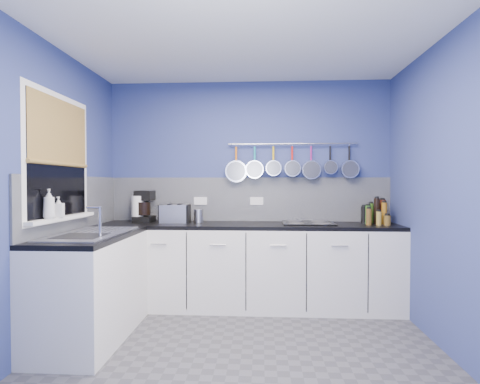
# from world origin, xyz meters

# --- Properties ---
(floor) EXTENTS (3.20, 3.00, 0.02)m
(floor) POSITION_xyz_m (0.00, 0.00, -0.01)
(floor) COLOR #47474C
(floor) RESTS_ON ground
(ceiling) EXTENTS (3.20, 3.00, 0.02)m
(ceiling) POSITION_xyz_m (0.00, 0.00, 2.51)
(ceiling) COLOR white
(ceiling) RESTS_ON ground
(wall_back) EXTENTS (3.20, 0.02, 2.50)m
(wall_back) POSITION_xyz_m (0.00, 1.51, 1.25)
(wall_back) COLOR navy
(wall_back) RESTS_ON ground
(wall_front) EXTENTS (3.20, 0.02, 2.50)m
(wall_front) POSITION_xyz_m (0.00, -1.51, 1.25)
(wall_front) COLOR navy
(wall_front) RESTS_ON ground
(wall_left) EXTENTS (0.02, 3.00, 2.50)m
(wall_left) POSITION_xyz_m (-1.61, 0.00, 1.25)
(wall_left) COLOR navy
(wall_left) RESTS_ON ground
(wall_right) EXTENTS (0.02, 3.00, 2.50)m
(wall_right) POSITION_xyz_m (1.61, 0.00, 1.25)
(wall_right) COLOR navy
(wall_right) RESTS_ON ground
(backsplash_back) EXTENTS (3.20, 0.02, 0.50)m
(backsplash_back) POSITION_xyz_m (0.00, 1.49, 1.15)
(backsplash_back) COLOR gray
(backsplash_back) RESTS_ON wall_back
(backsplash_left) EXTENTS (0.02, 1.80, 0.50)m
(backsplash_left) POSITION_xyz_m (-1.59, 0.60, 1.15)
(backsplash_left) COLOR gray
(backsplash_left) RESTS_ON wall_left
(cabinet_run_back) EXTENTS (3.20, 0.60, 0.86)m
(cabinet_run_back) POSITION_xyz_m (0.00, 1.20, 0.43)
(cabinet_run_back) COLOR silver
(cabinet_run_back) RESTS_ON ground
(worktop_back) EXTENTS (3.20, 0.60, 0.04)m
(worktop_back) POSITION_xyz_m (0.00, 1.20, 0.88)
(worktop_back) COLOR black
(worktop_back) RESTS_ON cabinet_run_back
(cabinet_run_left) EXTENTS (0.60, 1.20, 0.86)m
(cabinet_run_left) POSITION_xyz_m (-1.30, 0.30, 0.43)
(cabinet_run_left) COLOR silver
(cabinet_run_left) RESTS_ON ground
(worktop_left) EXTENTS (0.60, 1.20, 0.04)m
(worktop_left) POSITION_xyz_m (-1.30, 0.30, 0.88)
(worktop_left) COLOR black
(worktop_left) RESTS_ON cabinet_run_left
(window_frame) EXTENTS (0.01, 1.00, 1.10)m
(window_frame) POSITION_xyz_m (-1.58, 0.30, 1.55)
(window_frame) COLOR white
(window_frame) RESTS_ON wall_left
(window_glass) EXTENTS (0.01, 0.90, 1.00)m
(window_glass) POSITION_xyz_m (-1.57, 0.30, 1.55)
(window_glass) COLOR black
(window_glass) RESTS_ON wall_left
(bamboo_blind) EXTENTS (0.01, 0.90, 0.55)m
(bamboo_blind) POSITION_xyz_m (-1.56, 0.30, 1.77)
(bamboo_blind) COLOR #AC8645
(bamboo_blind) RESTS_ON wall_left
(window_sill) EXTENTS (0.10, 0.98, 0.03)m
(window_sill) POSITION_xyz_m (-1.55, 0.30, 1.04)
(window_sill) COLOR white
(window_sill) RESTS_ON wall_left
(sink_unit) EXTENTS (0.50, 0.95, 0.01)m
(sink_unit) POSITION_xyz_m (-1.30, 0.30, 0.90)
(sink_unit) COLOR silver
(sink_unit) RESTS_ON worktop_left
(mixer_tap) EXTENTS (0.12, 0.08, 0.26)m
(mixer_tap) POSITION_xyz_m (-1.14, 0.12, 1.03)
(mixer_tap) COLOR silver
(mixer_tap) RESTS_ON worktop_left
(socket_left) EXTENTS (0.15, 0.01, 0.09)m
(socket_left) POSITION_xyz_m (-0.55, 1.48, 1.13)
(socket_left) COLOR white
(socket_left) RESTS_ON backsplash_back
(socket_right) EXTENTS (0.15, 0.01, 0.09)m
(socket_right) POSITION_xyz_m (0.10, 1.48, 1.13)
(socket_right) COLOR white
(socket_right) RESTS_ON backsplash_back
(pot_rail) EXTENTS (1.45, 0.02, 0.02)m
(pot_rail) POSITION_xyz_m (0.50, 1.45, 1.78)
(pot_rail) COLOR silver
(pot_rail) RESTS_ON wall_back
(soap_bottle_a) EXTENTS (0.12, 0.12, 0.24)m
(soap_bottle_a) POSITION_xyz_m (-1.53, 0.07, 1.17)
(soap_bottle_a) COLOR white
(soap_bottle_a) RESTS_ON window_sill
(soap_bottle_b) EXTENTS (0.09, 0.10, 0.17)m
(soap_bottle_b) POSITION_xyz_m (-1.53, 0.21, 1.14)
(soap_bottle_b) COLOR white
(soap_bottle_b) RESTS_ON window_sill
(paper_towel) EXTENTS (0.15, 0.15, 0.29)m
(paper_towel) POSITION_xyz_m (-1.22, 1.27, 1.05)
(paper_towel) COLOR white
(paper_towel) RESTS_ON worktop_back
(coffee_maker) EXTENTS (0.21, 0.23, 0.35)m
(coffee_maker) POSITION_xyz_m (-1.16, 1.30, 1.08)
(coffee_maker) COLOR black
(coffee_maker) RESTS_ON worktop_back
(toaster) EXTENTS (0.31, 0.18, 0.20)m
(toaster) POSITION_xyz_m (-0.80, 1.26, 1.00)
(toaster) COLOR silver
(toaster) RESTS_ON worktop_back
(canister) EXTENTS (0.11, 0.11, 0.14)m
(canister) POSITION_xyz_m (-0.54, 1.29, 0.97)
(canister) COLOR silver
(canister) RESTS_ON worktop_back
(hob) EXTENTS (0.54, 0.48, 0.01)m
(hob) POSITION_xyz_m (0.65, 1.26, 0.91)
(hob) COLOR black
(hob) RESTS_ON worktop_back
(pan_0) EXTENTS (0.24, 0.06, 0.43)m
(pan_0) POSITION_xyz_m (-0.13, 1.44, 1.56)
(pan_0) COLOR silver
(pan_0) RESTS_ON pot_rail
(pan_1) EXTENTS (0.20, 0.11, 0.39)m
(pan_1) POSITION_xyz_m (0.08, 1.44, 1.58)
(pan_1) COLOR silver
(pan_1) RESTS_ON pot_rail
(pan_2) EXTENTS (0.18, 0.10, 0.37)m
(pan_2) POSITION_xyz_m (0.29, 1.44, 1.60)
(pan_2) COLOR silver
(pan_2) RESTS_ON pot_rail
(pan_3) EXTENTS (0.18, 0.10, 0.37)m
(pan_3) POSITION_xyz_m (0.50, 1.44, 1.59)
(pan_3) COLOR silver
(pan_3) RESTS_ON pot_rail
(pan_4) EXTENTS (0.21, 0.08, 0.40)m
(pan_4) POSITION_xyz_m (0.71, 1.44, 1.58)
(pan_4) COLOR silver
(pan_4) RESTS_ON pot_rail
(pan_5) EXTENTS (0.16, 0.08, 0.35)m
(pan_5) POSITION_xyz_m (0.92, 1.44, 1.61)
(pan_5) COLOR silver
(pan_5) RESTS_ON pot_rail
(pan_6) EXTENTS (0.20, 0.08, 0.39)m
(pan_6) POSITION_xyz_m (1.14, 1.44, 1.58)
(pan_6) COLOR silver
(pan_6) RESTS_ON pot_rail
(condiment_0) EXTENTS (0.07, 0.07, 0.25)m
(condiment_0) POSITION_xyz_m (1.46, 1.31, 1.03)
(condiment_0) COLOR #4C190C
(condiment_0) RESTS_ON worktop_back
(condiment_1) EXTENTS (0.06, 0.06, 0.21)m
(condiment_1) POSITION_xyz_m (1.35, 1.34, 1.01)
(condiment_1) COLOR #3F721E
(condiment_1) RESTS_ON worktop_back
(condiment_2) EXTENTS (0.07, 0.07, 0.18)m
(condiment_2) POSITION_xyz_m (1.27, 1.31, 0.99)
(condiment_2) COLOR black
(condiment_2) RESTS_ON worktop_back
(condiment_3) EXTENTS (0.06, 0.06, 0.23)m
(condiment_3) POSITION_xyz_m (1.45, 1.21, 1.02)
(condiment_3) COLOR #8C5914
(condiment_3) RESTS_ON worktop_back
(condiment_4) EXTENTS (0.06, 0.06, 0.27)m
(condiment_4) POSITION_xyz_m (1.38, 1.23, 1.04)
(condiment_4) COLOR black
(condiment_4) RESTS_ON worktop_back
(condiment_5) EXTENTS (0.06, 0.06, 0.20)m
(condiment_5) POSITION_xyz_m (1.28, 1.20, 1.00)
(condiment_5) COLOR #265919
(condiment_5) RESTS_ON worktop_back
(condiment_6) EXTENTS (0.07, 0.07, 0.10)m
(condiment_6) POSITION_xyz_m (1.45, 1.12, 0.95)
(condiment_6) COLOR brown
(condiment_6) RESTS_ON worktop_back
(condiment_7) EXTENTS (0.05, 0.05, 0.14)m
(condiment_7) POSITION_xyz_m (1.36, 1.11, 0.97)
(condiment_7) COLOR olive
(condiment_7) RESTS_ON worktop_back
(condiment_8) EXTENTS (0.06, 0.06, 0.17)m
(condiment_8) POSITION_xyz_m (1.27, 1.13, 0.99)
(condiment_8) COLOR brown
(condiment_8) RESTS_ON worktop_back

